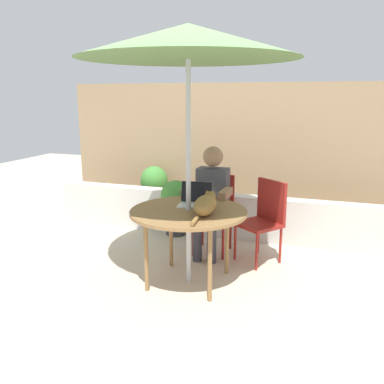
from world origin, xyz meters
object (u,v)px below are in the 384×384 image
(chair_occupied, at_px, (215,207))
(person_seated, at_px, (211,196))
(potted_plant_by_chair, at_px, (154,190))
(patio_table, at_px, (188,216))
(cat, at_px, (206,205))
(laptop, at_px, (196,198))
(potted_plant_near_fence, at_px, (176,203))
(chair_empty, at_px, (265,215))
(patio_umbrella, at_px, (188,42))

(chair_occupied, relative_size, person_seated, 0.72)
(potted_plant_by_chair, bearing_deg, patio_table, -57.62)
(cat, bearing_deg, laptop, 124.49)
(cat, distance_m, potted_plant_near_fence, 1.58)
(patio_table, relative_size, cat, 1.66)
(chair_empty, height_order, person_seated, person_seated)
(patio_table, bearing_deg, potted_plant_by_chair, 122.38)
(patio_umbrella, bearing_deg, chair_occupied, 90.00)
(laptop, relative_size, cat, 0.50)
(patio_umbrella, distance_m, chair_occupied, 1.90)
(laptop, bearing_deg, potted_plant_by_chair, 125.45)
(chair_empty, xyz_separation_m, potted_plant_by_chair, (-1.79, 1.12, -0.11))
(patio_table, distance_m, person_seated, 0.74)
(patio_table, distance_m, patio_umbrella, 1.53)
(potted_plant_near_fence, bearing_deg, person_seated, -39.51)
(patio_table, distance_m, chair_occupied, 0.91)
(laptop, bearing_deg, potted_plant_near_fence, 120.62)
(laptop, height_order, potted_plant_by_chair, laptop)
(chair_occupied, relative_size, potted_plant_by_chair, 1.16)
(patio_umbrella, bearing_deg, laptop, 90.35)
(person_seated, bearing_deg, laptop, -90.14)
(chair_occupied, distance_m, chair_empty, 0.60)
(patio_table, xyz_separation_m, laptop, (-0.00, 0.21, 0.12))
(patio_table, xyz_separation_m, person_seated, (0.00, 0.74, 0.02))
(chair_occupied, xyz_separation_m, potted_plant_near_fence, (-0.61, 0.35, -0.09))
(patio_table, distance_m, chair_empty, 0.98)
(patio_umbrella, relative_size, potted_plant_by_chair, 3.10)
(patio_table, xyz_separation_m, patio_umbrella, (0.00, 0.00, 1.53))
(potted_plant_near_fence, bearing_deg, chair_occupied, -29.66)
(patio_table, relative_size, potted_plant_near_fence, 1.53)
(person_seated, height_order, potted_plant_by_chair, person_seated)
(patio_table, distance_m, potted_plant_near_fence, 1.41)
(patio_umbrella, distance_m, potted_plant_by_chair, 2.87)
(chair_occupied, height_order, potted_plant_by_chair, chair_occupied)
(patio_table, distance_m, laptop, 0.24)
(potted_plant_by_chair, bearing_deg, cat, -54.68)
(person_seated, height_order, potted_plant_near_fence, person_seated)
(cat, bearing_deg, person_seated, 102.96)
(chair_empty, height_order, potted_plant_by_chair, chair_empty)
(patio_umbrella, height_order, person_seated, patio_umbrella)
(chair_empty, bearing_deg, potted_plant_near_fence, 158.69)
(person_seated, bearing_deg, cat, -77.04)
(chair_occupied, xyz_separation_m, person_seated, (0.00, -0.16, 0.17))
(person_seated, distance_m, cat, 0.83)
(chair_occupied, relative_size, cat, 1.33)
(laptop, relative_size, potted_plant_by_chair, 0.44)
(person_seated, distance_m, laptop, 0.54)
(chair_empty, xyz_separation_m, potted_plant_near_fence, (-1.20, 0.47, -0.09))
(patio_umbrella, distance_m, laptop, 1.43)
(cat, height_order, potted_plant_near_fence, cat)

